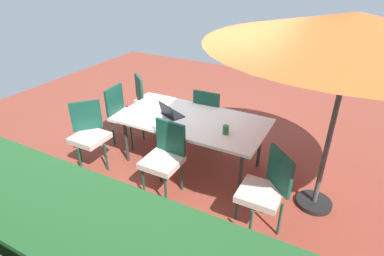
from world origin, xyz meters
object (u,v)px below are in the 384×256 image
(chair_south, at_px, (210,113))
(laptop, at_px, (170,113))
(cup, at_px, (226,130))
(chair_southeast, at_px, (148,98))
(dining_table, at_px, (192,122))
(chair_east, at_px, (123,113))
(patio_umbrella, at_px, (355,30))
(chair_north, at_px, (165,156))
(chair_northwest, at_px, (266,188))
(chair_northeast, at_px, (89,132))

(chair_south, distance_m, laptop, 0.85)
(cup, bearing_deg, chair_southeast, -26.25)
(dining_table, height_order, chair_east, chair_east)
(patio_umbrella, height_order, chair_north, patio_umbrella)
(chair_northwest, distance_m, chair_north, 1.33)
(chair_east, xyz_separation_m, chair_south, (-1.27, -0.64, 0.00))
(dining_table, distance_m, patio_umbrella, 2.33)
(patio_umbrella, xyz_separation_m, chair_northeast, (3.14, 0.63, -1.63))
(chair_north, xyz_separation_m, cup, (-0.60, -0.55, 0.27))
(dining_table, distance_m, chair_southeast, 1.53)
(chair_southeast, bearing_deg, patio_umbrella, -155.55)
(dining_table, xyz_separation_m, chair_east, (1.31, -0.04, -0.17))
(dining_table, distance_m, cup, 0.63)
(chair_north, distance_m, laptop, 0.77)
(chair_northwest, relative_size, chair_east, 1.00)
(chair_east, height_order, chair_north, same)
(patio_umbrella, relative_size, chair_south, 3.00)
(chair_south, bearing_deg, cup, 124.22)
(chair_east, bearing_deg, chair_northwest, -111.84)
(dining_table, height_order, laptop, laptop)
(cup, bearing_deg, chair_east, -6.91)
(cup, bearing_deg, chair_north, 42.18)
(patio_umbrella, xyz_separation_m, chair_south, (1.85, -0.78, -1.63))
(dining_table, bearing_deg, chair_south, -86.86)
(dining_table, xyz_separation_m, chair_northwest, (-1.32, 0.76, -0.17))
(dining_table, xyz_separation_m, cup, (-0.60, 0.19, 0.11))
(chair_east, height_order, chair_southeast, same)
(chair_northwest, xyz_separation_m, chair_north, (1.33, -0.02, 0.00))
(chair_northeast, relative_size, cup, 8.39)
(chair_south, xyz_separation_m, cup, (-0.63, 0.87, 0.27))
(chair_north, bearing_deg, chair_east, 153.48)
(patio_umbrella, distance_m, laptop, 2.53)
(chair_north, distance_m, cup, 0.86)
(chair_northeast, distance_m, chair_east, 0.77)
(cup, bearing_deg, chair_south, -53.93)
(chair_northeast, xyz_separation_m, chair_east, (-0.01, -0.77, 0.00))
(dining_table, bearing_deg, chair_northwest, 150.16)
(laptop, distance_m, cup, 0.92)
(dining_table, bearing_deg, chair_southeast, -29.87)
(chair_east, height_order, laptop, same)
(cup, bearing_deg, laptop, -6.86)
(chair_southeast, bearing_deg, cup, -166.60)
(laptop, bearing_deg, chair_northwest, -178.32)
(chair_south, height_order, laptop, same)
(chair_south, relative_size, cup, 8.39)
(chair_south, bearing_deg, laptop, 68.29)
(chair_north, bearing_deg, chair_northwest, 3.30)
(chair_northwest, bearing_deg, laptop, -157.48)
(dining_table, xyz_separation_m, chair_northeast, (1.32, 0.72, -0.17))
(chair_southeast, distance_m, chair_south, 1.28)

